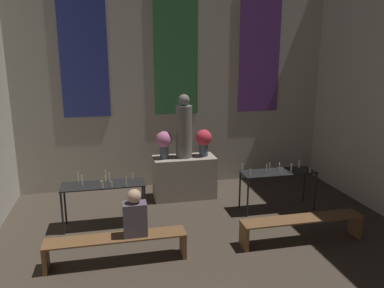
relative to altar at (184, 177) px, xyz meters
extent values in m
cube|color=#B2AD9E|center=(0.00, 0.98, 2.28)|extent=(7.54, 0.12, 5.48)
cube|color=navy|center=(-2.04, 0.90, 2.83)|extent=(1.02, 0.03, 3.07)
cube|color=#33723F|center=(0.00, 0.90, 2.83)|extent=(1.02, 0.03, 3.07)
cube|color=#60337F|center=(2.04, 0.90, 2.83)|extent=(1.02, 0.03, 3.07)
cube|color=gray|center=(0.00, 0.00, 0.00)|extent=(1.36, 0.64, 0.93)
cylinder|color=slate|center=(0.00, 0.00, 1.03)|extent=(0.35, 0.35, 1.14)
sphere|color=slate|center=(0.00, 0.00, 1.72)|extent=(0.25, 0.25, 0.25)
cylinder|color=#4C5666|center=(-0.44, 0.00, 0.61)|extent=(0.20, 0.20, 0.29)
sphere|color=#C66B9E|center=(-0.44, 0.00, 0.88)|extent=(0.36, 0.36, 0.36)
cylinder|color=#4C5666|center=(0.44, 0.00, 0.61)|extent=(0.20, 0.20, 0.29)
sphere|color=#DB3342|center=(0.44, 0.00, 0.88)|extent=(0.36, 0.36, 0.36)
cube|color=black|center=(-1.73, -1.09, 0.34)|extent=(1.52, 0.52, 0.02)
cylinder|color=black|center=(-2.46, -1.32, -0.07)|extent=(0.04, 0.04, 0.79)
cylinder|color=black|center=(-1.00, -1.32, -0.07)|extent=(0.04, 0.04, 0.79)
cylinder|color=black|center=(-2.46, -0.86, -0.07)|extent=(0.04, 0.04, 0.79)
cylinder|color=black|center=(-1.00, -0.86, -0.07)|extent=(0.04, 0.04, 0.79)
cylinder|color=silver|center=(-1.77, -1.30, 0.41)|extent=(0.02, 0.02, 0.12)
sphere|color=#F9CC4C|center=(-1.77, -1.30, 0.48)|extent=(0.02, 0.02, 0.02)
cylinder|color=silver|center=(-1.69, -0.90, 0.44)|extent=(0.02, 0.02, 0.17)
sphere|color=#F9CC4C|center=(-1.69, -0.90, 0.53)|extent=(0.02, 0.02, 0.02)
cylinder|color=silver|center=(-2.19, -0.86, 0.44)|extent=(0.02, 0.02, 0.18)
sphere|color=#F9CC4C|center=(-2.19, -0.86, 0.54)|extent=(0.02, 0.02, 0.02)
cylinder|color=silver|center=(-1.33, -1.30, 0.43)|extent=(0.02, 0.02, 0.16)
sphere|color=#F9CC4C|center=(-1.33, -1.30, 0.52)|extent=(0.02, 0.02, 0.02)
cylinder|color=silver|center=(-2.10, -1.12, 0.44)|extent=(0.02, 0.02, 0.18)
sphere|color=#F9CC4C|center=(-2.10, -1.12, 0.54)|extent=(0.02, 0.02, 0.02)
cylinder|color=silver|center=(-1.74, -1.31, 0.41)|extent=(0.02, 0.02, 0.12)
sphere|color=#F9CC4C|center=(-1.74, -1.31, 0.48)|extent=(0.02, 0.02, 0.02)
cylinder|color=silver|center=(-1.62, -1.02, 0.43)|extent=(0.02, 0.02, 0.17)
sphere|color=#F9CC4C|center=(-1.62, -1.02, 0.53)|extent=(0.02, 0.02, 0.02)
cylinder|color=silver|center=(-1.70, -1.01, 0.40)|extent=(0.02, 0.02, 0.11)
sphere|color=#F9CC4C|center=(-1.70, -1.01, 0.47)|extent=(0.02, 0.02, 0.02)
cylinder|color=silver|center=(-1.20, -1.01, 0.41)|extent=(0.02, 0.02, 0.11)
sphere|color=#F9CC4C|center=(-1.20, -1.01, 0.47)|extent=(0.02, 0.02, 0.02)
cylinder|color=silver|center=(-1.58, -1.27, 0.39)|extent=(0.02, 0.02, 0.09)
sphere|color=#F9CC4C|center=(-1.58, -1.27, 0.45)|extent=(0.02, 0.02, 0.02)
cube|color=black|center=(1.73, -1.09, 0.34)|extent=(1.52, 0.52, 0.02)
cylinder|color=black|center=(1.00, -1.32, -0.07)|extent=(0.04, 0.04, 0.79)
cylinder|color=black|center=(2.46, -1.32, -0.07)|extent=(0.04, 0.04, 0.79)
cylinder|color=black|center=(1.00, -0.86, -0.07)|extent=(0.04, 0.04, 0.79)
cylinder|color=black|center=(2.46, -0.86, -0.07)|extent=(0.04, 0.04, 0.79)
cylinder|color=silver|center=(1.09, -1.20, 0.41)|extent=(0.02, 0.02, 0.12)
sphere|color=#F9CC4C|center=(1.09, -1.20, 0.48)|extent=(0.02, 0.02, 0.02)
cylinder|color=silver|center=(1.03, -0.90, 0.42)|extent=(0.02, 0.02, 0.13)
sphere|color=#F9CC4C|center=(1.03, -0.90, 0.49)|extent=(0.02, 0.02, 0.02)
cylinder|color=silver|center=(2.32, -1.30, 0.39)|extent=(0.02, 0.02, 0.09)
sphere|color=#F9CC4C|center=(2.32, -1.30, 0.45)|extent=(0.02, 0.02, 0.02)
cylinder|color=silver|center=(1.48, -1.08, 0.43)|extent=(0.02, 0.02, 0.15)
sphere|color=#F9CC4C|center=(1.48, -1.08, 0.52)|extent=(0.02, 0.02, 0.02)
cylinder|color=silver|center=(2.30, -0.87, 0.41)|extent=(0.02, 0.02, 0.12)
sphere|color=#F9CC4C|center=(2.30, -0.87, 0.48)|extent=(0.02, 0.02, 0.02)
cylinder|color=silver|center=(1.62, -0.92, 0.41)|extent=(0.02, 0.02, 0.11)
sphere|color=#F9CC4C|center=(1.62, -0.92, 0.48)|extent=(0.02, 0.02, 0.02)
cylinder|color=silver|center=(1.81, -0.97, 0.41)|extent=(0.02, 0.02, 0.12)
sphere|color=#F9CC4C|center=(1.81, -0.97, 0.48)|extent=(0.02, 0.02, 0.02)
cylinder|color=silver|center=(1.96, -1.20, 0.43)|extent=(0.02, 0.02, 0.16)
sphere|color=#F9CC4C|center=(1.96, -1.20, 0.52)|extent=(0.02, 0.02, 0.02)
cylinder|color=silver|center=(2.27, -0.95, 0.43)|extent=(0.02, 0.02, 0.17)
sphere|color=#F9CC4C|center=(2.27, -0.95, 0.53)|extent=(0.02, 0.02, 0.02)
cylinder|color=silver|center=(1.72, -1.25, 0.41)|extent=(0.02, 0.02, 0.11)
sphere|color=#F9CC4C|center=(1.72, -1.25, 0.47)|extent=(0.02, 0.02, 0.02)
cube|color=brown|center=(-1.55, -2.46, -0.05)|extent=(2.14, 0.36, 0.03)
cube|color=brown|center=(-2.59, -2.46, -0.26)|extent=(0.06, 0.32, 0.41)
cube|color=brown|center=(-0.51, -2.46, -0.26)|extent=(0.06, 0.32, 0.41)
cube|color=brown|center=(1.55, -2.46, -0.05)|extent=(2.14, 0.36, 0.03)
cube|color=brown|center=(0.51, -2.46, -0.26)|extent=(0.06, 0.32, 0.41)
cube|color=brown|center=(2.59, -2.46, -0.26)|extent=(0.06, 0.32, 0.41)
cube|color=#564C56|center=(-1.26, -2.46, 0.23)|extent=(0.36, 0.24, 0.53)
sphere|color=tan|center=(-1.26, -2.46, 0.60)|extent=(0.22, 0.22, 0.22)
camera|label=1|loc=(-1.55, -7.79, 2.68)|focal=35.00mm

